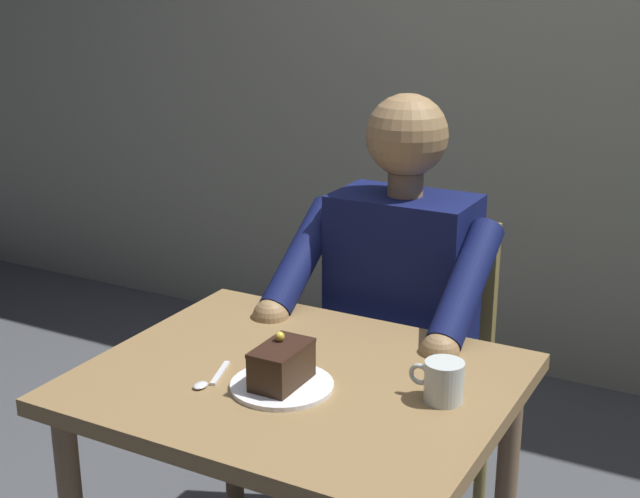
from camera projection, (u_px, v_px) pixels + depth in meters
dining_table at (298, 421)px, 1.87m from camera, size 0.88×0.72×0.74m
chair at (413, 365)px, 2.45m from camera, size 0.42×0.42×0.91m
seated_person at (390, 333)px, 2.26m from camera, size 0.53×0.58×1.27m
dessert_plate at (280, 385)px, 1.78m from camera, size 0.21×0.21×0.01m
cake_slice at (280, 364)px, 1.77m from camera, size 0.08×0.14×0.10m
coffee_cup at (443, 381)px, 1.72m from camera, size 0.11×0.08×0.08m
dessert_spoon at (210, 380)px, 1.81m from camera, size 0.05×0.14×0.01m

